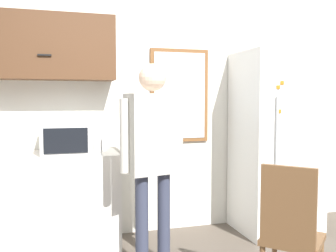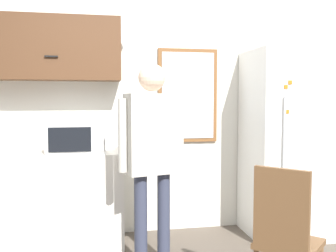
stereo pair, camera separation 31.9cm
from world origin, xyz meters
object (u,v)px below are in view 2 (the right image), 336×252
(microwave, at_px, (77,137))
(refrigerator, at_px, (286,144))
(chair, at_px, (285,232))
(person, at_px, (152,144))

(microwave, relative_size, refrigerator, 0.28)
(refrigerator, relative_size, chair, 1.97)
(chair, bearing_deg, microwave, 4.80)
(person, distance_m, refrigerator, 1.59)
(microwave, relative_size, person, 0.31)
(person, bearing_deg, refrigerator, 5.04)
(microwave, xyz_separation_m, person, (0.65, -0.53, -0.01))
(microwave, height_order, person, person)
(chair, bearing_deg, refrigerator, -71.46)
(microwave, xyz_separation_m, chair, (1.46, -1.31, -0.55))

